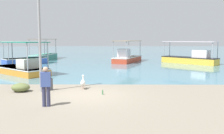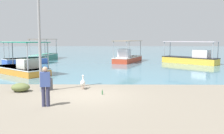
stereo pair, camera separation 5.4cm
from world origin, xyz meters
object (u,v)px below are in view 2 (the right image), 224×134
at_px(pelican, 83,82).
at_px(glass_bottle, 102,92).
at_px(fishing_boat_center, 25,60).
at_px(fishing_boat_near_left, 21,67).
at_px(lamp_post, 39,26).
at_px(fishing_boat_near_right, 44,55).
at_px(fisherman_standing, 45,85).
at_px(net_pile, 21,87).
at_px(fishing_boat_outer, 191,58).
at_px(mooring_bollard, 50,83).
at_px(fishing_boat_far_left, 127,57).

bearing_deg(pelican, glass_bottle, -50.18).
distance_m(fishing_boat_center, glass_bottle, 18.28).
height_order(fishing_boat_near_left, lamp_post, lamp_post).
height_order(fishing_boat_near_right, fisherman_standing, fishing_boat_near_right).
distance_m(pelican, net_pile, 3.37).
xyz_separation_m(fishing_boat_outer, pelican, (-10.69, -15.04, -0.27)).
xyz_separation_m(fishing_boat_near_left, fishing_boat_near_right, (-2.31, 14.98, 0.01)).
xyz_separation_m(pelican, glass_bottle, (1.19, -1.42, -0.27)).
relative_size(fishing_boat_outer, pelican, 7.30).
xyz_separation_m(fishing_boat_outer, fisherman_standing, (-11.77, -18.78, 0.26)).
xyz_separation_m(lamp_post, mooring_bollard, (0.39, 0.45, -3.12)).
distance_m(fishing_boat_near_left, fishing_boat_center, 8.37).
bearing_deg(mooring_bollard, lamp_post, -130.90).
bearing_deg(fishing_boat_near_left, net_pile, -69.48).
bearing_deg(fishing_boat_outer, lamp_post, -129.13).
bearing_deg(fishing_boat_outer, glass_bottle, -119.99).
height_order(mooring_bollard, net_pile, mooring_bollard).
distance_m(fishing_boat_near_left, lamp_post, 8.40).
xyz_separation_m(lamp_post, fisherman_standing, (1.09, -2.98, -2.60)).
bearing_deg(fishing_boat_far_left, lamp_post, -107.25).
height_order(fishing_boat_outer, fishing_boat_near_right, fishing_boat_near_right).
height_order(fishing_boat_center, glass_bottle, fishing_boat_center).
relative_size(fishing_boat_near_left, glass_bottle, 22.01).
bearing_deg(fishing_boat_outer, fishing_boat_near_left, -151.81).
xyz_separation_m(fishing_boat_outer, net_pile, (-13.98, -15.80, -0.42)).
relative_size(fishing_boat_outer, fishing_boat_near_right, 0.85).
xyz_separation_m(fishing_boat_far_left, glass_bottle, (-2.20, -18.56, -0.51)).
distance_m(fishing_boat_far_left, glass_bottle, 18.70).
height_order(pelican, mooring_bollard, pelican).
relative_size(fisherman_standing, glass_bottle, 6.26).
distance_m(fishing_boat_near_right, fishing_boat_center, 7.00).
xyz_separation_m(fishing_boat_outer, fishing_boat_far_left, (-7.30, 2.09, -0.03)).
xyz_separation_m(fishing_boat_near_right, glass_bottle, (9.37, -22.57, -0.45)).
bearing_deg(net_pile, lamp_post, -0.31).
bearing_deg(fishing_boat_near_right, glass_bottle, -67.46).
bearing_deg(glass_bottle, fishing_boat_near_left, 132.93).
distance_m(fishing_boat_near_left, glass_bottle, 10.38).
bearing_deg(fishing_boat_near_left, pelican, -46.39).
relative_size(fishing_boat_far_left, glass_bottle, 24.49).
bearing_deg(mooring_bollard, fishing_boat_near_left, 122.28).
xyz_separation_m(fishing_boat_outer, mooring_bollard, (-12.47, -15.36, -0.27)).
relative_size(fishing_boat_near_left, fishing_boat_near_right, 0.86).
relative_size(fishing_boat_near_left, net_pile, 6.02).
height_order(fishing_boat_far_left, glass_bottle, fishing_boat_far_left).
height_order(fishing_boat_outer, glass_bottle, fishing_boat_outer).
bearing_deg(fishing_boat_center, pelican, -59.40).
distance_m(fishing_boat_near_left, fisherman_standing, 11.01).
height_order(lamp_post, glass_bottle, lamp_post).
bearing_deg(fishing_boat_near_left, fishing_boat_outer, 28.19).
bearing_deg(fishing_boat_center, fishing_boat_near_left, -72.66).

